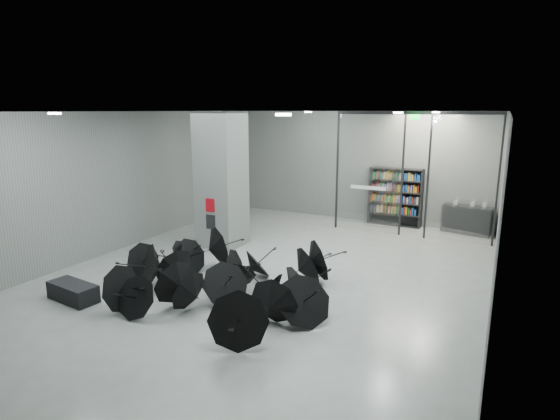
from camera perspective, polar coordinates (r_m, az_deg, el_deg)
The scene contains 10 objects.
room at distance 10.44m, azimuth -2.21°, elevation 5.98°, with size 14.00×14.02×4.01m.
column at distance 13.53m, azimuth -7.43°, elevation 3.80°, with size 1.20×1.20×4.00m, color slate.
fire_cabinet at distance 13.15m, azimuth -8.85°, elevation 0.62°, with size 0.28×0.04×0.38m, color #A50A07.
info_panel at distance 13.26m, azimuth -8.78°, elevation -1.50°, with size 0.30×0.03×0.42m, color black.
exit_sign at distance 14.62m, azimuth 16.66°, elevation 11.20°, with size 0.30×0.06×0.15m, color #0CE533.
glass_partition at distance 14.94m, azimuth 16.37°, elevation 4.92°, with size 5.06×0.08×4.00m.
bench at distance 10.86m, azimuth -24.74°, elevation -9.39°, with size 1.19×0.51×0.38m, color black.
bookshelf at distance 16.47m, azimuth 14.39°, elevation 1.62°, with size 1.86×0.37×2.05m, color black, non-canonical shape.
shop_counter at distance 16.26m, azimuth 22.66°, elevation -1.11°, with size 1.56×0.62×0.94m, color black.
umbrella_cluster at distance 10.14m, azimuth -7.32°, elevation -9.14°, with size 5.76×4.59×1.30m.
Camera 1 is at (4.98, -9.09, 4.04)m, focal length 28.87 mm.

